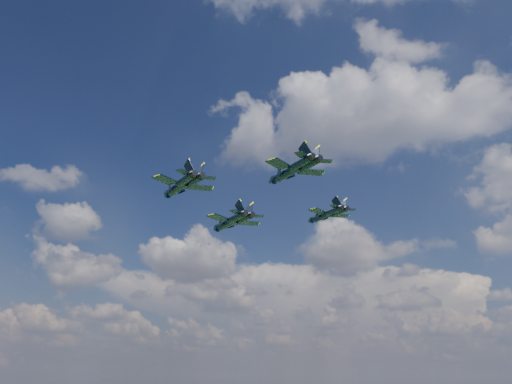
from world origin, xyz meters
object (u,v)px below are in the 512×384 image
at_px(jet_lead, 227,223).
at_px(jet_right, 322,216).
at_px(jet_slot, 287,172).
at_px(jet_left, 177,187).

bearing_deg(jet_lead, jet_right, -47.09).
relative_size(jet_lead, jet_right, 1.28).
xyz_separation_m(jet_right, jet_slot, (0.56, -25.45, 0.76)).
height_order(jet_left, jet_slot, jet_slot).
distance_m(jet_lead, jet_slot, 31.65).
distance_m(jet_left, jet_slot, 21.23).
bearing_deg(jet_slot, jet_right, 36.70).
relative_size(jet_left, jet_slot, 1.02).
height_order(jet_lead, jet_slot, jet_slot).
xyz_separation_m(jet_left, jet_right, (20.44, 28.47, 0.16)).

